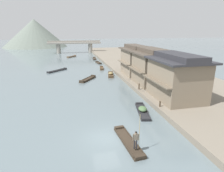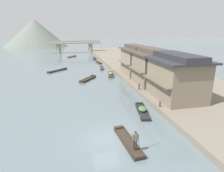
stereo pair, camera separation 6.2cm
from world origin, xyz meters
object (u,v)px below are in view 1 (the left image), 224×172
mooring_post_dock_near (160,104)px  boat_moored_third (102,68)px  boat_moored_far (88,79)px  boat_upstream_distant (142,110)px  mooring_post_dock_mid (139,87)px  stone_bridge (75,45)px  boat_moored_second (111,75)px  house_waterfront_second (151,67)px  boat_midriver_drifting (72,57)px  boat_midriver_upstream (57,71)px  house_waterfront_nearest (177,77)px  boat_crossing_west (99,63)px  boat_foreground_poled (128,142)px  boatman_person (136,138)px  house_waterfront_tall (135,60)px  boat_moored_nearest (94,59)px

mooring_post_dock_near → boat_moored_third: bearing=94.9°
boat_moored_far → boat_upstream_distant: (4.93, -17.25, 0.09)m
mooring_post_dock_mid → stone_bridge: (-7.66, 58.48, 2.21)m
boat_moored_second → stone_bridge: size_ratio=0.21×
boat_moored_second → boat_moored_third: boat_moored_second is taller
boat_moored_far → house_waterfront_second: size_ratio=0.66×
boat_midriver_drifting → boat_midriver_upstream: size_ratio=0.91×
house_waterfront_nearest → boat_moored_third: bearing=102.9°
boat_moored_third → house_waterfront_second: (5.63, -17.68, 3.48)m
boat_crossing_west → mooring_post_dock_near: bearing=-87.2°
boat_midriver_drifting → boat_upstream_distant: 52.61m
mooring_post_dock_mid → stone_bridge: bearing=97.5°
boat_moored_third → mooring_post_dock_near: size_ratio=5.08×
boat_foreground_poled → stone_bridge: bearing=91.5°
boat_moored_far → house_waterfront_nearest: house_waterfront_nearest is taller
boat_upstream_distant → mooring_post_dock_near: mooring_post_dock_near is taller
boat_moored_second → house_waterfront_second: size_ratio=0.65×
boatman_person → boat_midriver_upstream: 35.73m
boat_moored_far → mooring_post_dock_near: mooring_post_dock_near is taller
boat_midriver_upstream → stone_bridge: stone_bridge is taller
mooring_post_dock_near → stone_bridge: (-7.66, 65.71, 2.34)m
house_waterfront_tall → boat_midriver_upstream: bearing=148.3°
boat_foreground_poled → house_waterfront_second: 18.53m
boat_upstream_distant → mooring_post_dock_near: (2.15, -0.26, 0.77)m
boat_moored_second → house_waterfront_tall: (4.65, -2.44, 3.37)m
boat_moored_nearest → boat_upstream_distant: (-0.31, -45.32, 0.11)m
boat_moored_third → boat_midriver_upstream: (-11.12, -0.07, -0.06)m
house_waterfront_nearest → mooring_post_dock_near: bearing=-145.1°
boat_moored_third → boat_moored_far: (-4.69, -10.29, -0.02)m
boat_midriver_drifting → boat_crossing_west: boat_midriver_drifting is taller
mooring_post_dock_mid → house_waterfront_second: bearing=41.8°
boat_foreground_poled → house_waterfront_nearest: (9.29, 8.04, 3.54)m
boat_moored_third → house_waterfront_nearest: size_ratio=0.43×
boatman_person → house_waterfront_nearest: bearing=46.2°
boat_upstream_distant → mooring_post_dock_mid: bearing=72.9°
boat_moored_nearest → house_waterfront_tall: house_waterfront_tall is taller
boat_moored_nearest → house_waterfront_nearest: (5.28, -43.17, 3.52)m
boatman_person → boat_moored_third: bearing=84.6°
boat_foreground_poled → stone_bridge: (-1.81, 71.35, 3.24)m
house_waterfront_second → house_waterfront_nearest: bearing=-88.5°
boat_midriver_upstream → house_waterfront_tall: bearing=-31.7°
boat_foreground_poled → boat_midriver_drifting: bearing=93.5°
house_waterfront_tall → stone_bridge: house_waterfront_tall is taller
mooring_post_dock_near → mooring_post_dock_mid: 7.23m
boatman_person → boat_crossing_west: boatman_person is taller
boat_moored_second → boat_foreground_poled: bearing=-99.1°
boat_moored_far → boat_crossing_west: 19.94m
boat_crossing_west → mooring_post_dock_mid: size_ratio=3.95×
boat_midriver_drifting → boat_upstream_distant: (7.29, -52.11, 0.08)m
boat_moored_far → boat_crossing_west: bearing=74.6°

